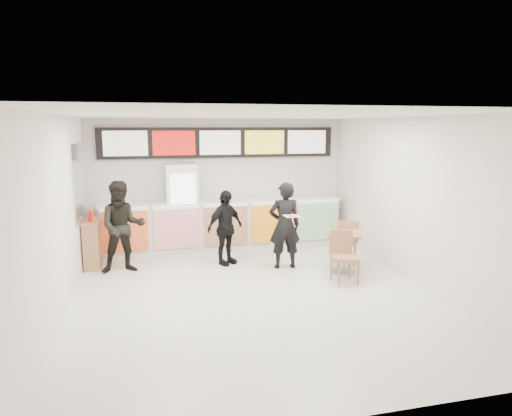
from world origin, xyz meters
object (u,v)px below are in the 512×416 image
object	(u,v)px
cafe_table	(344,245)
condiment_ledge	(93,242)
drinks_fridge	(182,208)
service_counter	(223,224)
customer_mid	(225,228)
customer_main	(285,225)
customer_left	(122,227)

from	to	relation	value
cafe_table	condiment_ledge	world-z (taller)	condiment_ledge
drinks_fridge	condiment_ledge	xyz separation A→B (m)	(-1.89, -0.77, -0.51)
service_counter	customer_mid	distance (m)	1.29
service_counter	customer_main	xyz separation A→B (m)	(0.94, -1.78, 0.30)
customer_mid	condiment_ledge	world-z (taller)	customer_mid
customer_left	cafe_table	size ratio (longest dim) A/B	1.07
condiment_ledge	customer_main	bearing A→B (deg)	-15.35
customer_mid	cafe_table	world-z (taller)	customer_mid
customer_main	drinks_fridge	bearing A→B (deg)	-39.33
customer_left	cafe_table	distance (m)	4.32
customer_main	customer_left	size ratio (longest dim) A/B	0.97
customer_main	condiment_ledge	size ratio (longest dim) A/B	1.51
drinks_fridge	customer_left	distance (m)	1.82
service_counter	condiment_ledge	size ratio (longest dim) A/B	4.82
customer_main	customer_left	distance (m)	3.17
cafe_table	customer_main	bearing A→B (deg)	172.81
drinks_fridge	service_counter	bearing A→B (deg)	-0.99
cafe_table	customer_mid	bearing A→B (deg)	175.47
customer_left	customer_main	bearing A→B (deg)	-13.67
service_counter	drinks_fridge	bearing A→B (deg)	179.01
drinks_fridge	customer_left	xyz separation A→B (m)	(-1.26, -1.31, -0.10)
customer_main	customer_left	xyz separation A→B (m)	(-3.14, 0.49, 0.03)
cafe_table	customer_left	bearing A→B (deg)	-171.71
drinks_fridge	customer_left	size ratio (longest dim) A/B	1.11
customer_left	condiment_ledge	world-z (taller)	customer_left
service_counter	customer_main	world-z (taller)	customer_main
condiment_ledge	service_counter	bearing A→B (deg)	14.92
service_counter	customer_main	size ratio (longest dim) A/B	3.19
service_counter	condiment_ledge	world-z (taller)	condiment_ledge
drinks_fridge	condiment_ledge	size ratio (longest dim) A/B	1.73
drinks_fridge	customer_left	world-z (taller)	drinks_fridge
condiment_ledge	drinks_fridge	bearing A→B (deg)	22.16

